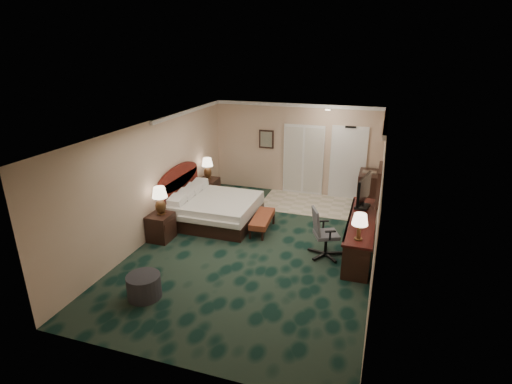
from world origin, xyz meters
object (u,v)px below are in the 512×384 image
(lamp_near, at_px, (160,201))
(nightstand_near, at_px, (161,227))
(lamp_far, at_px, (207,168))
(desk, at_px, (360,235))
(nightstand_far, at_px, (209,189))
(bed_bench, at_px, (262,223))
(desk_chair, at_px, (326,232))
(bed, at_px, (216,210))
(tv, at_px, (364,192))
(ottoman, at_px, (144,286))
(minibar, at_px, (368,190))

(lamp_near, bearing_deg, nightstand_near, -97.79)
(lamp_far, height_order, desk, lamp_far)
(nightstand_far, relative_size, desk, 0.24)
(bed_bench, xyz_separation_m, desk_chair, (1.65, -0.73, 0.35))
(bed, relative_size, desk_chair, 1.83)
(bed, height_order, tv, tv)
(bed, bearing_deg, ottoman, -88.97)
(lamp_near, xyz_separation_m, minibar, (4.41, 3.48, -0.45))
(bed, distance_m, tv, 3.66)
(nightstand_near, xyz_separation_m, lamp_far, (-0.03, 2.71, 0.63))
(lamp_near, xyz_separation_m, bed_bench, (2.09, 1.09, -0.75))
(desk_chair, bearing_deg, desk, 8.20)
(nightstand_far, xyz_separation_m, lamp_far, (-0.04, 0.05, 0.62))
(nightstand_near, bearing_deg, bed, 57.66)
(nightstand_near, relative_size, minibar, 0.62)
(desk, bearing_deg, desk_chair, -147.52)
(lamp_far, relative_size, tv, 0.63)
(desk, bearing_deg, bed_bench, 172.60)
(tv, bearing_deg, minibar, 99.96)
(lamp_near, bearing_deg, bed, 56.76)
(nightstand_far, height_order, tv, tv)
(nightstand_near, xyz_separation_m, nightstand_far, (0.01, 2.66, 0.01))
(ottoman, bearing_deg, bed, 91.03)
(desk, bearing_deg, nightstand_near, -169.18)
(bed, bearing_deg, lamp_far, 121.32)
(nightstand_near, xyz_separation_m, tv, (4.39, 1.52, 0.83))
(bed_bench, bearing_deg, desk, -11.56)
(bed, xyz_separation_m, nightstand_near, (-0.83, -1.31, -0.00))
(ottoman, xyz_separation_m, desk_chair, (2.86, 2.51, 0.33))
(desk_chair, bearing_deg, nightstand_far, 124.72)
(lamp_near, bearing_deg, lamp_far, 90.78)
(desk, distance_m, tv, 1.01)
(desk, bearing_deg, lamp_near, -169.86)
(nightstand_far, distance_m, lamp_near, 2.68)
(nightstand_near, distance_m, lamp_near, 0.64)
(bed, distance_m, lamp_near, 1.62)
(nightstand_near, distance_m, bed_bench, 2.40)
(bed_bench, xyz_separation_m, tv, (2.29, 0.37, 0.94))
(bed_bench, bearing_deg, nightstand_far, 139.99)
(minibar, bearing_deg, nightstand_near, -141.29)
(bed, bearing_deg, desk, -7.30)
(nightstand_near, bearing_deg, bed_bench, 28.64)
(nightstand_far, xyz_separation_m, minibar, (4.41, 0.88, 0.18))
(lamp_near, relative_size, desk_chair, 0.60)
(tv, bearing_deg, bed, -165.82)
(tv, relative_size, desk_chair, 0.89)
(nightstand_near, height_order, lamp_far, lamp_far)
(ottoman, bearing_deg, minibar, 57.94)
(lamp_near, bearing_deg, desk, 10.14)
(bed, xyz_separation_m, desk_chair, (2.92, -0.89, 0.23))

